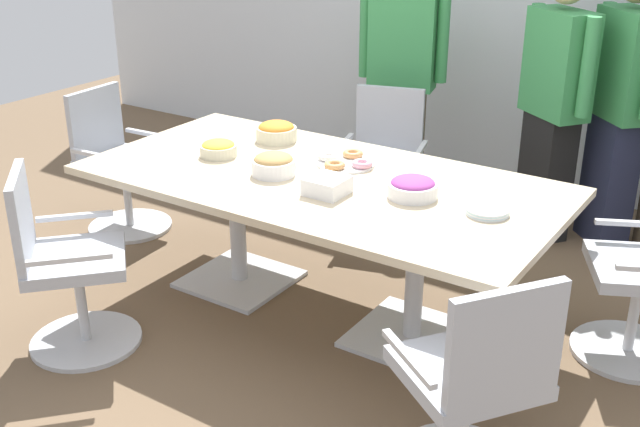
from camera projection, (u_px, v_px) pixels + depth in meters
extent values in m
cube|color=brown|center=(320.00, 308.00, 4.18)|extent=(10.00, 10.00, 0.01)
cube|color=#CCB793|center=(320.00, 180.00, 3.89)|extent=(2.40, 1.20, 0.04)
cube|color=silver|center=(240.00, 279.00, 4.45)|extent=(0.56, 0.56, 0.02)
cylinder|color=silver|center=(237.00, 222.00, 4.31)|extent=(0.09, 0.09, 0.69)
cube|color=silver|center=(411.00, 336.00, 3.89)|extent=(0.56, 0.56, 0.02)
cylinder|color=silver|center=(415.00, 273.00, 3.75)|extent=(0.09, 0.09, 0.69)
cylinder|color=silver|center=(627.00, 351.00, 3.77)|extent=(0.72, 0.72, 0.02)
cylinder|color=silver|center=(634.00, 312.00, 3.69)|extent=(0.05, 0.05, 0.41)
cube|color=silver|center=(634.00, 224.00, 3.77)|extent=(0.35, 0.19, 0.02)
cylinder|color=silver|center=(379.00, 229.00, 5.09)|extent=(0.67, 0.67, 0.02)
cylinder|color=silver|center=(380.00, 199.00, 5.00)|extent=(0.05, 0.05, 0.41)
cube|color=#ADB2BC|center=(381.00, 165.00, 4.91)|extent=(0.57, 0.57, 0.06)
cube|color=#ADB2BC|center=(390.00, 119.00, 5.00)|extent=(0.43, 0.16, 0.42)
cube|color=silver|center=(420.00, 151.00, 4.79)|extent=(0.13, 0.36, 0.02)
cube|color=silver|center=(344.00, 143.00, 4.93)|extent=(0.13, 0.36, 0.02)
cylinder|color=silver|center=(131.00, 226.00, 5.14)|extent=(0.58, 0.58, 0.02)
cylinder|color=silver|center=(127.00, 196.00, 5.05)|extent=(0.05, 0.05, 0.41)
cube|color=#ADB2BC|center=(124.00, 162.00, 4.96)|extent=(0.49, 0.49, 0.06)
cube|color=#ADB2BC|center=(95.00, 121.00, 4.96)|extent=(0.07, 0.44, 0.42)
cube|color=silver|center=(148.00, 134.00, 5.11)|extent=(0.37, 0.05, 0.02)
cube|color=silver|center=(94.00, 155.00, 4.72)|extent=(0.37, 0.05, 0.02)
cylinder|color=silver|center=(87.00, 340.00, 3.86)|extent=(0.76, 0.76, 0.02)
cylinder|color=silver|center=(81.00, 302.00, 3.77)|extent=(0.05, 0.05, 0.41)
cube|color=#ADB2BC|center=(75.00, 259.00, 3.68)|extent=(0.65, 0.65, 0.06)
cube|color=#ADB2BC|center=(21.00, 217.00, 3.54)|extent=(0.35, 0.33, 0.42)
cube|color=silver|center=(75.00, 216.00, 3.85)|extent=(0.27, 0.29, 0.02)
cube|color=silver|center=(70.00, 259.00, 3.42)|extent=(0.27, 0.29, 0.02)
cylinder|color=silver|center=(462.00, 424.00, 2.93)|extent=(0.05, 0.05, 0.41)
cube|color=#ADB2BC|center=(467.00, 372.00, 2.84)|extent=(0.64, 0.64, 0.06)
cube|color=#ADB2BC|center=(506.00, 346.00, 2.56)|extent=(0.29, 0.38, 0.42)
cube|color=silver|center=(408.00, 358.00, 2.71)|extent=(0.32, 0.24, 0.02)
cube|color=silver|center=(527.00, 331.00, 2.87)|extent=(0.32, 0.24, 0.02)
cube|color=brown|center=(399.00, 144.00, 5.50)|extent=(0.36, 0.27, 0.80)
cube|color=#388C4C|center=(403.00, 42.00, 5.21)|extent=(0.48, 0.32, 0.63)
cylinder|color=#388C4C|center=(443.00, 40.00, 5.12)|extent=(0.10, 0.10, 0.57)
cylinder|color=#388C4C|center=(365.00, 35.00, 5.28)|extent=(0.10, 0.10, 0.57)
cube|color=black|center=(545.00, 176.00, 4.90)|extent=(0.38, 0.35, 0.80)
cube|color=#388C4C|center=(559.00, 64.00, 4.62)|extent=(0.48, 0.44, 0.63)
cylinder|color=#388C4C|center=(588.00, 68.00, 4.38)|extent=(0.11, 0.11, 0.57)
cylinder|color=#388C4C|center=(534.00, 50.00, 4.83)|extent=(0.11, 0.11, 0.57)
cube|color=#232842|center=(609.00, 180.00, 4.82)|extent=(0.37, 0.37, 0.81)
cube|color=#388C4C|center=(627.00, 65.00, 4.54)|extent=(0.47, 0.47, 0.64)
cylinder|color=#388C4C|center=(603.00, 50.00, 4.76)|extent=(0.11, 0.11, 0.57)
cylinder|color=beige|center=(276.00, 134.00, 4.41)|extent=(0.23, 0.23, 0.08)
ellipsoid|color=orange|center=(276.00, 127.00, 4.39)|extent=(0.20, 0.20, 0.07)
cylinder|color=white|center=(274.00, 167.00, 3.90)|extent=(0.22, 0.22, 0.08)
ellipsoid|color=tan|center=(273.00, 160.00, 3.88)|extent=(0.20, 0.20, 0.07)
cylinder|color=beige|center=(218.00, 150.00, 4.17)|extent=(0.20, 0.20, 0.06)
ellipsoid|color=yellow|center=(218.00, 145.00, 4.16)|extent=(0.18, 0.18, 0.05)
cylinder|color=white|center=(413.00, 190.00, 3.62)|extent=(0.23, 0.23, 0.07)
ellipsoid|color=#9E3D8E|center=(413.00, 183.00, 3.61)|extent=(0.21, 0.21, 0.06)
cylinder|color=white|center=(346.00, 164.00, 4.04)|extent=(0.30, 0.30, 0.01)
torus|color=pink|center=(362.00, 164.00, 3.98)|extent=(0.11, 0.11, 0.03)
torus|color=tan|center=(353.00, 154.00, 4.12)|extent=(0.11, 0.11, 0.03)
torus|color=white|center=(328.00, 157.00, 4.08)|extent=(0.11, 0.11, 0.03)
torus|color=tan|center=(335.00, 165.00, 3.96)|extent=(0.11, 0.11, 0.03)
cylinder|color=white|center=(487.00, 213.00, 3.45)|extent=(0.19, 0.19, 0.01)
cylinder|color=silver|center=(487.00, 212.00, 3.45)|extent=(0.19, 0.19, 0.01)
cylinder|color=white|center=(487.00, 211.00, 3.44)|extent=(0.19, 0.19, 0.01)
cylinder|color=silver|center=(487.00, 210.00, 3.44)|extent=(0.19, 0.19, 0.01)
cylinder|color=white|center=(488.00, 208.00, 3.44)|extent=(0.19, 0.19, 0.01)
cube|color=white|center=(327.00, 186.00, 3.66)|extent=(0.18, 0.18, 0.08)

